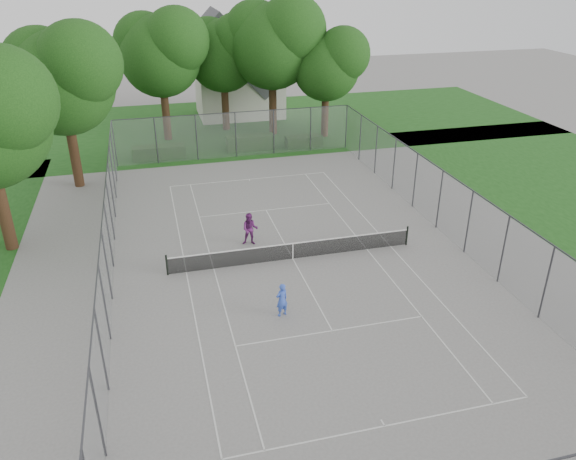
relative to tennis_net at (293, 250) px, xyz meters
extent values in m
plane|color=slate|center=(0.00, 0.00, -0.51)|extent=(120.00, 120.00, 0.00)
cube|color=#1A4A15|center=(0.00, 26.00, -0.51)|extent=(60.00, 20.00, 0.00)
cube|color=silver|center=(0.00, -11.88, -0.50)|extent=(10.97, 0.06, 0.01)
cube|color=silver|center=(0.00, 11.88, -0.50)|extent=(10.97, 0.06, 0.01)
cube|color=silver|center=(-5.49, 0.00, -0.50)|extent=(0.06, 23.77, 0.01)
cube|color=silver|center=(5.49, 0.00, -0.50)|extent=(0.06, 23.77, 0.01)
cube|color=silver|center=(-4.12, 0.00, -0.50)|extent=(0.06, 23.77, 0.01)
cube|color=silver|center=(4.12, 0.00, -0.50)|extent=(0.06, 23.77, 0.01)
cube|color=silver|center=(0.00, -6.40, -0.50)|extent=(8.23, 0.06, 0.01)
cube|color=silver|center=(0.00, 6.40, -0.50)|extent=(8.23, 0.06, 0.01)
cube|color=silver|center=(0.00, 0.00, -0.50)|extent=(0.06, 12.80, 0.01)
cube|color=silver|center=(0.00, -11.73, -0.50)|extent=(0.06, 0.30, 0.01)
cube|color=silver|center=(0.00, 11.73, -0.50)|extent=(0.06, 0.30, 0.01)
cylinder|color=black|center=(-6.39, 0.00, 0.04)|extent=(0.10, 0.10, 1.10)
cylinder|color=black|center=(6.39, 0.00, 0.04)|extent=(0.10, 0.10, 1.10)
cube|color=black|center=(0.00, 0.00, -0.06)|extent=(12.67, 0.01, 0.86)
cube|color=silver|center=(0.00, 0.00, 0.40)|extent=(12.77, 0.03, 0.06)
cube|color=silver|center=(0.00, 0.00, -0.07)|extent=(0.05, 0.02, 0.88)
cylinder|color=#38383D|center=(-9.00, 17.00, 1.24)|extent=(0.08, 0.08, 3.50)
cylinder|color=#38383D|center=(9.00, 17.00, 1.24)|extent=(0.08, 0.08, 3.50)
cube|color=slate|center=(0.00, 17.00, 1.24)|extent=(18.00, 0.02, 3.50)
cube|color=slate|center=(-9.00, 0.00, 1.24)|extent=(0.02, 34.00, 3.50)
cube|color=slate|center=(9.00, 0.00, 1.24)|extent=(0.02, 34.00, 3.50)
cube|color=#38383D|center=(0.00, 17.00, 2.99)|extent=(18.00, 0.05, 0.05)
cube|color=#38383D|center=(-9.00, 0.00, 2.99)|extent=(0.05, 34.00, 0.05)
cube|color=#38383D|center=(9.00, 0.00, 2.99)|extent=(0.05, 34.00, 0.05)
cylinder|color=#321E12|center=(-4.87, 23.08, 1.78)|extent=(0.64, 0.64, 4.59)
sphere|color=#13370F|center=(-4.87, 23.08, 6.36)|extent=(6.52, 6.52, 6.52)
sphere|color=#13370F|center=(-3.57, 22.10, 7.66)|extent=(5.22, 5.22, 5.22)
sphere|color=#13370F|center=(-6.01, 23.90, 7.34)|extent=(4.89, 4.89, 4.89)
cylinder|color=#321E12|center=(0.43, 24.86, 1.62)|extent=(0.63, 0.63, 4.27)
sphere|color=#13370F|center=(0.43, 24.86, 5.89)|extent=(6.08, 6.08, 6.08)
sphere|color=#13370F|center=(1.65, 23.95, 7.10)|extent=(4.86, 4.86, 4.86)
sphere|color=#13370F|center=(-0.63, 25.62, 6.80)|extent=(4.56, 4.56, 4.56)
cylinder|color=#321E12|center=(4.21, 22.45, 1.95)|extent=(0.66, 0.66, 4.92)
sphere|color=#13370F|center=(4.21, 22.45, 6.86)|extent=(7.00, 7.00, 7.00)
sphere|color=#13370F|center=(5.61, 21.40, 8.26)|extent=(5.60, 5.60, 5.60)
sphere|color=#13370F|center=(2.99, 23.33, 7.91)|extent=(5.25, 5.25, 5.25)
cylinder|color=#321E12|center=(8.36, 20.62, 1.44)|extent=(0.61, 0.61, 3.91)
sphere|color=#13370F|center=(8.36, 20.62, 5.34)|extent=(5.56, 5.56, 5.56)
sphere|color=#13370F|center=(9.48, 19.78, 6.45)|extent=(4.45, 4.45, 4.45)
sphere|color=#13370F|center=(7.39, 21.31, 6.18)|extent=(4.17, 4.17, 4.17)
cylinder|color=#321E12|center=(-11.44, 13.65, 1.79)|extent=(0.64, 0.64, 4.61)
sphere|color=#13370F|center=(-11.44, 13.65, 6.40)|extent=(6.56, 6.56, 6.56)
sphere|color=#13370F|center=(-10.13, 12.67, 7.71)|extent=(5.25, 5.25, 5.25)
sphere|color=#13370F|center=(-12.59, 14.47, 7.38)|extent=(4.92, 4.92, 4.92)
cylinder|color=#321E12|center=(-14.31, 4.99, 1.76)|extent=(0.64, 0.64, 4.55)
sphere|color=#13370F|center=(-13.02, 4.02, 7.59)|extent=(5.17, 5.17, 5.17)
cube|color=#1C4014|center=(-5.86, 18.09, -0.01)|extent=(4.00, 1.20, 1.00)
cube|color=#1C4014|center=(1.37, 18.43, 0.09)|extent=(3.82, 1.09, 1.20)
cube|color=#1C4014|center=(5.79, 18.15, -0.06)|extent=(3.00, 1.10, 0.90)
cube|color=beige|center=(2.54, 29.62, 2.45)|extent=(7.90, 5.93, 5.93)
cube|color=#444448|center=(2.54, 29.62, 5.42)|extent=(7.82, 6.13, 7.82)
imported|color=blue|center=(-1.77, -4.75, 0.28)|extent=(0.67, 0.56, 1.58)
imported|color=#662266|center=(-1.80, 2.20, 0.39)|extent=(1.02, 0.88, 1.81)
camera|label=1|loc=(-6.64, -24.58, 13.67)|focal=35.00mm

